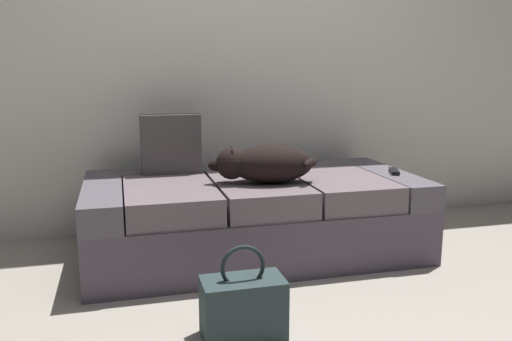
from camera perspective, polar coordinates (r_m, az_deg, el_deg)
back_wall at (r=3.48m, az=-2.99°, el=17.07°), size 6.40×0.10×2.80m
couch at (r=2.96m, az=-0.25°, el=-4.97°), size 1.83×0.91×0.44m
dog_dark at (r=2.76m, az=0.95°, el=0.76°), size 0.60×0.32×0.20m
tv_remote at (r=3.13m, az=14.82°, el=-0.08°), size 0.10×0.16×0.02m
throw_pillow at (r=3.05m, az=-9.28°, el=2.89°), size 0.34×0.12×0.34m
handbag at (r=2.10m, az=-1.42°, el=-14.64°), size 0.32×0.18×0.38m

